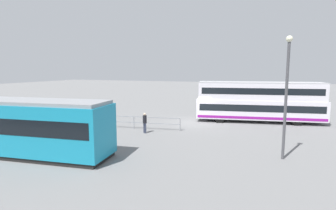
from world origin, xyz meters
The scene contains 7 objects.
ground_plane centered at (0.00, 0.00, 0.00)m, with size 160.00×160.00×0.00m, color slate.
double_decker_bus centered at (-5.52, -2.76, 2.00)m, with size 12.11×4.51×3.90m.
tram_yellow centered at (8.39, 13.01, 1.74)m, with size 13.30×4.08×3.35m.
pedestrian_near_railing centered at (2.86, 5.31, 0.94)m, with size 0.45×0.45×1.64m.
pedestrian_railing centered at (4.43, 4.20, 0.74)m, with size 8.10×1.19×1.08m.
info_sign centered at (9.13, 3.62, 1.61)m, with size 1.26×0.27×2.29m.
street_lamp centered at (-7.32, 8.32, 4.06)m, with size 0.36×0.36×6.95m.
Camera 1 is at (-6.41, 24.76, 5.17)m, focal length 29.02 mm.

